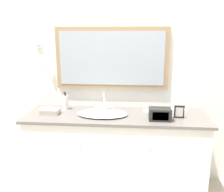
{
  "coord_description": "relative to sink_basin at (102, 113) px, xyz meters",
  "views": [
    {
      "loc": [
        0.17,
        -2.14,
        1.71
      ],
      "look_at": [
        -0.04,
        0.33,
        1.08
      ],
      "focal_mm": 40.0,
      "sensor_mm": 36.0,
      "label": 1
    }
  ],
  "objects": [
    {
      "name": "hand_towel_near_sink",
      "position": [
        -0.56,
        -0.0,
        0.01
      ],
      "size": [
        0.19,
        0.12,
        0.05
      ],
      "color": "#B7A899",
      "rests_on": "vanity_counter"
    },
    {
      "name": "hand_towel_far_corner",
      "position": [
        0.8,
        0.18,
        -0.0
      ],
      "size": [
        0.17,
        0.11,
        0.03
      ],
      "color": "white",
      "rests_on": "vanity_counter"
    },
    {
      "name": "wall_back",
      "position": [
        0.14,
        0.35,
        0.38
      ],
      "size": [
        8.0,
        0.18,
        2.55
      ],
      "color": "white",
      "rests_on": "ground_plane"
    },
    {
      "name": "metal_tray",
      "position": [
        0.51,
        0.16,
        -0.01
      ],
      "size": [
        0.16,
        0.12,
        0.01
      ],
      "color": "#ADADB2",
      "rests_on": "vanity_counter"
    },
    {
      "name": "vanity_counter",
      "position": [
        0.14,
        0.02,
        -0.46
      ],
      "size": [
        1.89,
        0.6,
        0.88
      ],
      "color": "white",
      "rests_on": "ground_plane"
    },
    {
      "name": "picture_frame",
      "position": [
        0.78,
        -0.03,
        0.05
      ],
      "size": [
        0.1,
        0.01,
        0.13
      ],
      "color": "black",
      "rests_on": "vanity_counter"
    },
    {
      "name": "sink_basin",
      "position": [
        0.0,
        0.0,
        0.0
      ],
      "size": [
        0.52,
        0.37,
        0.2
      ],
      "color": "white",
      "rests_on": "vanity_counter"
    },
    {
      "name": "appliance_box",
      "position": [
        0.58,
        -0.11,
        0.04
      ],
      "size": [
        0.21,
        0.13,
        0.12
      ],
      "color": "black",
      "rests_on": "vanity_counter"
    },
    {
      "name": "soap_bottle",
      "position": [
        -0.43,
        0.17,
        0.06
      ],
      "size": [
        0.06,
        0.06,
        0.2
      ],
      "color": "white",
      "rests_on": "vanity_counter"
    }
  ]
}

